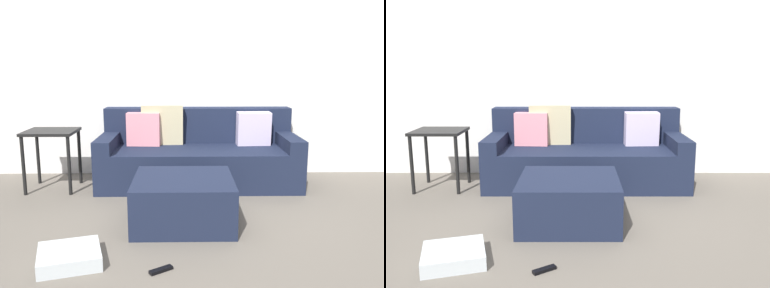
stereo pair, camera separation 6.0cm
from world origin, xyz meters
TOP-DOWN VIEW (x-y plane):
  - ground_plane at (0.00, 0.00)m, footprint 6.79×6.79m
  - wall_back at (0.00, 1.97)m, footprint 5.23×0.10m
  - couch_sectional at (-0.03, 1.53)m, footprint 2.16×0.92m
  - ottoman at (-0.19, 0.33)m, footprint 0.82×0.80m
  - storage_bin at (-0.95, -0.39)m, footprint 0.50×0.48m
  - side_table at (-1.58, 1.29)m, footprint 0.52×0.48m
  - remote_near_ottoman at (-0.33, -0.51)m, footprint 0.16×0.12m

SIDE VIEW (x-z plane):
  - ground_plane at x=0.00m, z-range 0.00..0.00m
  - remote_near_ottoman at x=-0.33m, z-range 0.00..0.02m
  - storage_bin at x=-0.95m, z-range 0.00..0.10m
  - ottoman at x=-0.19m, z-range 0.00..0.39m
  - couch_sectional at x=-0.03m, z-range -0.13..0.76m
  - side_table at x=-1.58m, z-range 0.21..0.85m
  - wall_back at x=0.00m, z-range 0.00..2.66m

